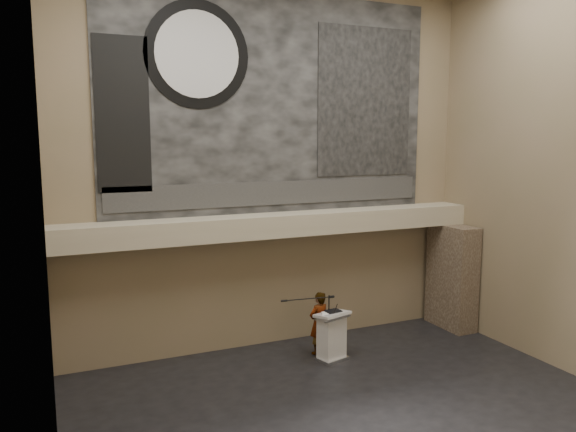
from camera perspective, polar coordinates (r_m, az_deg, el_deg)
name	(u,v)px	position (r m, az deg, el deg)	size (l,w,h in m)	color
floor	(360,415)	(10.78, 7.30, -19.39)	(10.00, 10.00, 0.00)	black
wall_back	(274,167)	(13.17, -1.41, 4.98)	(10.00, 0.02, 8.50)	#7B6D4E
wall_front	(565,205)	(6.55, 26.36, 1.02)	(10.00, 0.02, 8.50)	#7B6D4E
wall_left	(43,190)	(8.19, -23.67, 2.42)	(0.02, 8.00, 8.50)	#7B6D4E
wall_right	(574,172)	(12.93, 27.05, 4.05)	(0.02, 8.00, 8.50)	#7B6D4E
soffit	(281,224)	(12.93, -0.72, -0.87)	(10.00, 0.80, 0.50)	tan
sprinkler_left	(215,242)	(12.40, -7.44, -2.64)	(0.04, 0.04, 0.06)	#B2893D
sprinkler_right	(353,231)	(13.78, 6.66, -1.55)	(0.04, 0.04, 0.06)	#B2893D
banner	(274,104)	(13.14, -1.38, 11.30)	(8.00, 0.05, 5.00)	black
banner_text_strip	(275,193)	(13.15, -1.29, 2.35)	(7.76, 0.02, 0.55)	#2D2D2D
banner_clock_rim	(197,54)	(12.62, -9.20, 15.89)	(2.30, 2.30, 0.02)	black
banner_clock_face	(198,54)	(12.61, -9.18, 15.91)	(1.84, 1.84, 0.02)	silver
banner_building_print	(365,102)	(14.20, 7.85, 11.39)	(2.60, 0.02, 3.60)	black
banner_brick_print	(123,115)	(12.20, -16.46, 9.81)	(1.10, 0.02, 3.20)	black
stone_pier	(452,276)	(15.30, 16.31, -5.91)	(0.60, 1.40, 2.70)	#46372B
lectern	(332,336)	(12.80, 4.45, -12.09)	(0.83, 0.68, 1.13)	silver
binder	(333,311)	(12.66, 4.63, -9.62)	(0.33, 0.26, 0.04)	black
papers	(327,314)	(12.52, 4.03, -9.89)	(0.23, 0.32, 0.01)	white
speaker_person	(319,323)	(13.09, 3.16, -10.80)	(0.53, 0.35, 1.46)	silver
mic_stand	(327,349)	(13.01, 3.98, -13.37)	(1.35, 0.52, 1.47)	black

